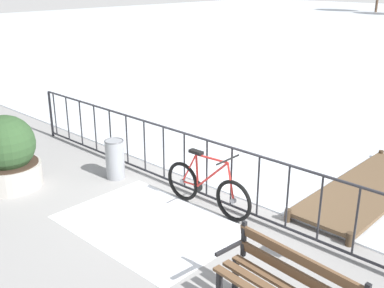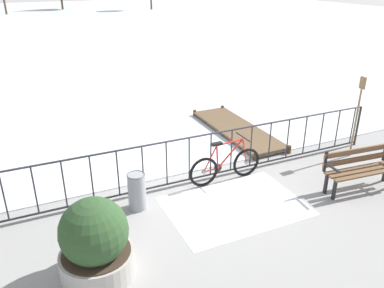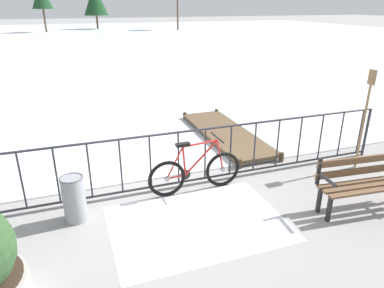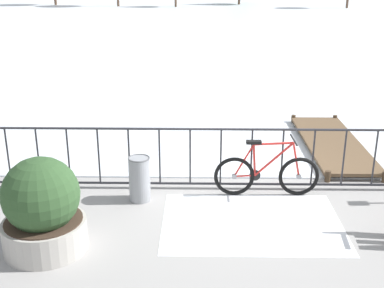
{
  "view_description": "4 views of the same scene",
  "coord_description": "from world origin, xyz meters",
  "views": [
    {
      "loc": [
        4.89,
        -5.27,
        3.53
      ],
      "look_at": [
        -0.09,
        0.01,
        0.9
      ],
      "focal_mm": 43.88,
      "sensor_mm": 36.0,
      "label": 1
    },
    {
      "loc": [
        -3.28,
        -6.67,
        4.18
      ],
      "look_at": [
        -0.17,
        0.05,
        0.87
      ],
      "focal_mm": 36.45,
      "sensor_mm": 36.0,
      "label": 2
    },
    {
      "loc": [
        -1.43,
        -5.39,
        3.11
      ],
      "look_at": [
        0.41,
        -0.27,
        0.91
      ],
      "focal_mm": 32.74,
      "sensor_mm": 36.0,
      "label": 3
    },
    {
      "loc": [
        -0.59,
        -7.68,
        3.54
      ],
      "look_at": [
        -0.73,
        -0.27,
        0.89
      ],
      "focal_mm": 46.45,
      "sensor_mm": 36.0,
      "label": 4
    }
  ],
  "objects": [
    {
      "name": "trash_bin",
      "position": [
        -1.56,
        -0.47,
        0.37
      ],
      "size": [
        0.35,
        0.35,
        0.73
      ],
      "color": "gray",
      "rests_on": "ground"
    },
    {
      "name": "wooden_dock",
      "position": [
        2.12,
        2.02,
        0.12
      ],
      "size": [
        1.1,
        3.53,
        0.2
      ],
      "color": "brown",
      "rests_on": "ground"
    },
    {
      "name": "snow_patch",
      "position": [
        0.17,
        -1.2,
        0.0
      ],
      "size": [
        2.62,
        1.86,
        0.01
      ],
      "primitive_type": "cube",
      "color": "white",
      "rests_on": "ground"
    },
    {
      "name": "ground_plane",
      "position": [
        0.0,
        0.0,
        0.0
      ],
      "size": [
        160.0,
        160.0,
        0.0
      ],
      "primitive_type": "plane",
      "color": "gray"
    },
    {
      "name": "bicycle_near_railing",
      "position": [
        0.48,
        -0.25,
        0.37
      ],
      "size": [
        1.71,
        0.52,
        0.97
      ],
      "color": "black",
      "rests_on": "ground"
    },
    {
      "name": "park_bench",
      "position": [
        2.84,
        -1.66,
        0.51
      ],
      "size": [
        1.64,
        0.63,
        0.89
      ],
      "color": "brown",
      "rests_on": "ground"
    },
    {
      "name": "planter_with_shrub",
      "position": [
        -2.63,
        -1.96,
        0.59
      ],
      "size": [
        1.1,
        1.1,
        1.28
      ],
      "color": "#ADA8A0",
      "rests_on": "ground"
    },
    {
      "name": "railing_fence",
      "position": [
        0.0,
        0.0,
        0.56
      ],
      "size": [
        9.06,
        0.06,
        1.07
      ],
      "color": "#2D2D33",
      "rests_on": "ground"
    }
  ]
}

